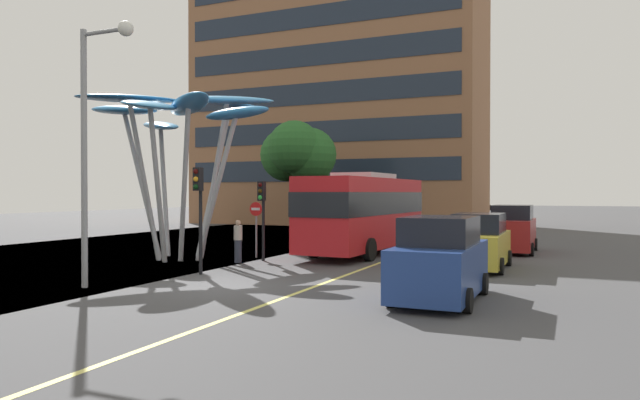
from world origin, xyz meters
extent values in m
cube|color=#424244|center=(0.00, 0.00, -0.05)|extent=(120.00, 240.00, 0.10)
cube|color=#E0D666|center=(2.71, 0.00, 0.00)|extent=(0.16, 144.00, 0.01)
cube|color=red|center=(1.00, 10.51, 1.91)|extent=(3.01, 9.74, 3.12)
cube|color=black|center=(1.00, 10.51, 2.35)|extent=(3.04, 9.83, 1.00)
cube|color=yellow|center=(1.22, 15.26, 3.17)|extent=(1.42, 0.16, 0.36)
cube|color=#B2B2B7|center=(1.00, 10.51, 3.59)|extent=(2.08, 3.46, 0.24)
cylinder|color=black|center=(2.42, 13.43, 0.48)|extent=(0.32, 0.97, 0.96)
cylinder|color=black|center=(-0.15, 13.55, 0.48)|extent=(0.32, 0.97, 0.96)
cylinder|color=black|center=(2.16, 7.80, 0.48)|extent=(0.32, 0.97, 0.96)
cylinder|color=black|center=(-0.41, 7.92, 0.48)|extent=(0.32, 0.97, 0.96)
cylinder|color=#9EA0A5|center=(-3.53, 5.21, 3.01)|extent=(2.10, 0.22, 6.07)
ellipsoid|color=#388EDB|center=(-2.58, 5.20, 6.01)|extent=(2.94, 1.14, 0.66)
cylinder|color=#9EA0A5|center=(-4.34, 6.22, 3.41)|extent=(1.17, 0.98, 6.85)
ellipsoid|color=#4CA3E5|center=(-3.90, 6.58, 6.82)|extent=(3.98, 3.53, 0.52)
cylinder|color=#9EA0A5|center=(-5.08, 7.36, 3.49)|extent=(0.71, 2.20, 7.03)
ellipsoid|color=#2D7FD1|center=(-4.85, 8.34, 6.98)|extent=(2.44, 3.79, 0.72)
cylinder|color=#9EA0A5|center=(-7.14, 6.40, 2.96)|extent=(1.30, 1.04, 5.96)
ellipsoid|color=#4CA3E5|center=(-7.66, 6.78, 5.91)|extent=(3.75, 3.28, 0.91)
cylinder|color=#9EA0A5|center=(-7.52, 5.32, 3.25)|extent=(2.23, 0.29, 6.56)
ellipsoid|color=#388EDB|center=(-8.54, 5.36, 6.50)|extent=(3.70, 1.69, 0.78)
cylinder|color=#9EA0A5|center=(-6.30, 4.07, 3.30)|extent=(0.91, 1.30, 6.64)
ellipsoid|color=#388EDB|center=(-6.62, 3.56, 6.61)|extent=(3.51, 4.37, 0.43)
cylinder|color=#9EA0A5|center=(-5.21, 3.57, 3.08)|extent=(0.51, 1.43, 6.21)
ellipsoid|color=#4CA3E5|center=(-5.08, 2.98, 6.17)|extent=(2.36, 3.55, 0.89)
cylinder|color=#9EA0A5|center=(-4.51, 4.35, 3.13)|extent=(1.34, 1.15, 6.31)
ellipsoid|color=#4299E0|center=(-3.98, 3.92, 6.26)|extent=(4.04, 3.61, 0.82)
cylinder|color=black|center=(-1.95, 1.84, 1.84)|extent=(0.12, 0.12, 3.68)
cube|color=black|center=(-1.95, 1.70, 3.28)|extent=(0.28, 0.24, 0.80)
sphere|color=#390706|center=(-1.95, 1.57, 3.54)|extent=(0.18, 0.18, 0.18)
sphere|color=orange|center=(-1.95, 1.57, 3.28)|extent=(0.18, 0.18, 0.18)
sphere|color=black|center=(-1.95, 1.57, 3.02)|extent=(0.18, 0.18, 0.18)
cylinder|color=black|center=(-1.92, 6.19, 1.64)|extent=(0.12, 0.12, 3.28)
cube|color=black|center=(-1.92, 6.05, 2.88)|extent=(0.28, 0.24, 0.80)
sphere|color=#390706|center=(-1.92, 5.92, 3.14)|extent=(0.18, 0.18, 0.18)
sphere|color=#3A2707|center=(-1.92, 5.92, 2.88)|extent=(0.18, 0.18, 0.18)
sphere|color=green|center=(-1.92, 5.92, 2.62)|extent=(0.18, 0.18, 0.18)
cylinder|color=black|center=(-2.55, 12.00, 1.74)|extent=(0.12, 0.12, 3.49)
cube|color=black|center=(-2.55, 11.86, 3.09)|extent=(0.28, 0.24, 0.80)
sphere|color=red|center=(-2.55, 11.73, 3.35)|extent=(0.18, 0.18, 0.18)
sphere|color=#3A2707|center=(-2.55, 11.73, 3.09)|extent=(0.18, 0.18, 0.18)
sphere|color=black|center=(-2.55, 11.73, 2.83)|extent=(0.18, 0.18, 0.18)
cube|color=navy|center=(6.62, 0.30, 0.82)|extent=(1.85, 4.35, 1.29)
cube|color=black|center=(6.62, 0.30, 1.83)|extent=(1.70, 2.40, 0.73)
cylinder|color=black|center=(7.55, 1.65, 0.30)|extent=(0.20, 0.60, 0.60)
cylinder|color=black|center=(5.70, 1.65, 0.30)|extent=(0.20, 0.60, 0.60)
cylinder|color=black|center=(7.55, -1.05, 0.30)|extent=(0.20, 0.60, 0.60)
cylinder|color=black|center=(5.70, -1.05, 0.30)|extent=(0.20, 0.60, 0.60)
cube|color=gold|center=(6.63, 7.17, 0.76)|extent=(1.81, 4.37, 1.16)
cube|color=black|center=(6.63, 7.17, 1.70)|extent=(1.67, 2.40, 0.72)
cylinder|color=black|center=(7.54, 8.52, 0.30)|extent=(0.20, 0.60, 0.60)
cylinder|color=black|center=(5.73, 8.52, 0.30)|extent=(0.20, 0.60, 0.60)
cylinder|color=black|center=(7.54, 5.82, 0.30)|extent=(0.20, 0.60, 0.60)
cylinder|color=black|center=(5.73, 5.82, 0.30)|extent=(0.20, 0.60, 0.60)
cube|color=maroon|center=(7.20, 13.87, 0.87)|extent=(1.85, 4.33, 1.38)
cube|color=black|center=(7.20, 13.87, 1.90)|extent=(1.71, 2.38, 0.68)
cylinder|color=black|center=(8.13, 15.21, 0.30)|extent=(0.20, 0.60, 0.60)
cylinder|color=black|center=(6.28, 15.21, 0.30)|extent=(0.20, 0.60, 0.60)
cylinder|color=black|center=(8.13, 12.53, 0.30)|extent=(0.20, 0.60, 0.60)
cylinder|color=black|center=(6.28, 12.53, 0.30)|extent=(0.20, 0.60, 0.60)
cylinder|color=gray|center=(-3.48, -1.85, 3.82)|extent=(0.18, 0.18, 7.64)
cylinder|color=gray|center=(-2.69, -1.85, 7.49)|extent=(1.60, 0.12, 0.12)
sphere|color=silver|center=(-1.89, -1.85, 7.49)|extent=(0.44, 0.44, 0.44)
cylinder|color=brown|center=(-7.99, 21.93, 1.81)|extent=(0.48, 0.48, 3.62)
sphere|color=#286028|center=(-9.14, 22.62, 5.56)|extent=(3.86, 3.86, 3.86)
sphere|color=#286028|center=(-7.07, 21.99, 5.46)|extent=(3.82, 3.82, 3.82)
sphere|color=#286028|center=(-7.76, 21.04, 5.95)|extent=(3.68, 3.68, 3.68)
sphere|color=#286028|center=(-7.11, 22.47, 4.46)|extent=(2.59, 2.59, 2.59)
cylinder|color=#2D3342|center=(-2.55, 5.24, 0.46)|extent=(0.29, 0.29, 0.91)
cylinder|color=#B2A89E|center=(-2.55, 5.24, 1.20)|extent=(0.34, 0.34, 0.59)
sphere|color=tan|center=(-2.55, 5.24, 1.61)|extent=(0.22, 0.22, 0.22)
cylinder|color=gray|center=(-2.74, 7.04, 1.21)|extent=(0.08, 0.08, 2.41)
cylinder|color=red|center=(-2.74, 7.01, 2.11)|extent=(0.60, 0.03, 0.60)
cube|color=white|center=(-2.74, 6.98, 2.11)|extent=(0.40, 0.04, 0.11)
cube|color=#8E6042|center=(-9.91, 34.52, 12.87)|extent=(25.63, 10.30, 25.74)
cube|color=#1E2838|center=(-9.91, 29.35, 4.67)|extent=(24.09, 0.08, 1.80)
cube|color=#1E2838|center=(-9.91, 29.35, 7.88)|extent=(24.09, 0.08, 1.80)
cube|color=#1E2838|center=(-9.91, 29.35, 11.10)|extent=(24.09, 0.08, 1.80)
cube|color=#1E2838|center=(-9.91, 29.35, 14.32)|extent=(24.09, 0.08, 1.80)
cube|color=#1E2838|center=(-9.91, 29.35, 17.54)|extent=(24.09, 0.08, 1.80)
camera|label=1|loc=(9.78, -14.75, 2.82)|focal=32.50mm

